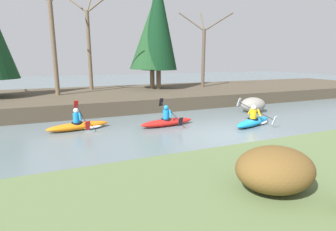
{
  "coord_description": "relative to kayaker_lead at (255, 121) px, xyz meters",
  "views": [
    {
      "loc": [
        -6.17,
        -8.68,
        3.14
      ],
      "look_at": [
        -1.58,
        2.35,
        0.55
      ],
      "focal_mm": 28.0,
      "sensor_mm": 36.0,
      "label": 1
    }
  ],
  "objects": [
    {
      "name": "boulder_midstream",
      "position": [
        2.09,
        2.61,
        0.24
      ],
      "size": [
        1.55,
        1.22,
        0.88
      ],
      "color": "gray",
      "rests_on": "ground"
    },
    {
      "name": "shrub_clump_second",
      "position": [
        -5.13,
        -6.43,
        1.0
      ],
      "size": [
        1.47,
        1.23,
        0.8
      ],
      "color": "brown",
      "rests_on": "riverbank_near"
    },
    {
      "name": "kayaker_trailing",
      "position": [
        -7.83,
        2.38,
        0.0
      ],
      "size": [
        2.8,
        2.07,
        1.2
      ],
      "rotation": [
        0.0,
        0.0,
        0.16
      ],
      "color": "orange",
      "rests_on": "ground"
    },
    {
      "name": "conifer_tree_left",
      "position": [
        -1.75,
        9.94,
        4.46
      ],
      "size": [
        3.48,
        3.48,
        6.15
      ],
      "color": "#7A664C",
      "rests_on": "riverbank_far"
    },
    {
      "name": "kayaker_middle",
      "position": [
        -3.95,
        1.48,
        0.02
      ],
      "size": [
        2.79,
        2.07,
        1.2
      ],
      "rotation": [
        0.0,
        0.0,
        0.11
      ],
      "color": "red",
      "rests_on": "ground"
    },
    {
      "name": "bare_tree_mid_downstream",
      "position": [
        -6.25,
        11.32,
        4.26
      ],
      "size": [
        4.22,
        4.17,
        7.72
      ],
      "color": "brown",
      "rests_on": "riverbank_far"
    },
    {
      "name": "kayaker_lead",
      "position": [
        0.0,
        0.0,
        0.0
      ],
      "size": [
        2.74,
        2.0,
        1.2
      ],
      "rotation": [
        0.0,
        0.0,
        0.35
      ],
      "color": "#1993D6",
      "rests_on": "ground"
    },
    {
      "name": "bare_tree_mid_upstream",
      "position": [
        -8.67,
        8.76,
        4.3
      ],
      "size": [
        4.27,
        4.22,
        7.82
      ],
      "color": "brown",
      "rests_on": "riverbank_far"
    },
    {
      "name": "ground_plane",
      "position": [
        -2.44,
        -1.08,
        -0.2
      ],
      "size": [
        90.0,
        90.0,
        0.0
      ],
      "primitive_type": "plane",
      "color": "slate"
    },
    {
      "name": "riverbank_far",
      "position": [
        -2.44,
        8.97,
        0.21
      ],
      "size": [
        44.0,
        9.02,
        0.82
      ],
      "color": "#4C4233",
      "rests_on": "ground"
    },
    {
      "name": "bare_tree_downstream",
      "position": [
        2.73,
        9.79,
        3.58
      ],
      "size": [
        3.46,
        3.42,
        6.27
      ],
      "color": "brown",
      "rests_on": "riverbank_far"
    },
    {
      "name": "conifer_tree_mid_left",
      "position": [
        -1.39,
        9.48,
        5.6
      ],
      "size": [
        2.84,
        2.84,
        8.49
      ],
      "color": "brown",
      "rests_on": "riverbank_far"
    }
  ]
}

